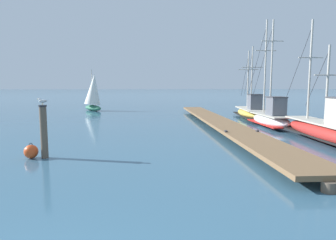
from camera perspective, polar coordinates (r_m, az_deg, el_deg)
The scene contains 8 objects.
floating_dock at distance 19.71m, azimuth 9.83°, elevation -0.34°, with size 2.07×24.23×0.53m.
fishing_boat_0 at distance 25.87m, azimuth 15.96°, elevation 1.61°, with size 2.52×7.38×6.00m.
fishing_boat_1 at distance 16.01m, azimuth 29.02°, elevation -1.68°, with size 1.63×8.66×6.24m.
fishing_boat_2 at distance 20.70m, azimuth 19.45°, elevation 0.50°, with size 1.71×7.00×7.24m.
mooring_piling at distance 12.10m, azimuth -22.96°, elevation -1.94°, with size 0.30×0.30×2.03m.
perched_seagull at distance 11.99m, azimuth -23.19°, elevation 3.40°, with size 0.38×0.17×0.26m.
mooring_buoy at distance 12.39m, azimuth -25.03°, elevation -5.56°, with size 0.53×0.53×0.60m.
distant_sailboat at distance 32.87m, azimuth -14.29°, elevation 5.14°, with size 2.85×3.42×4.46m.
Camera 1 is at (1.88, -2.37, 2.78)m, focal length 31.42 mm.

